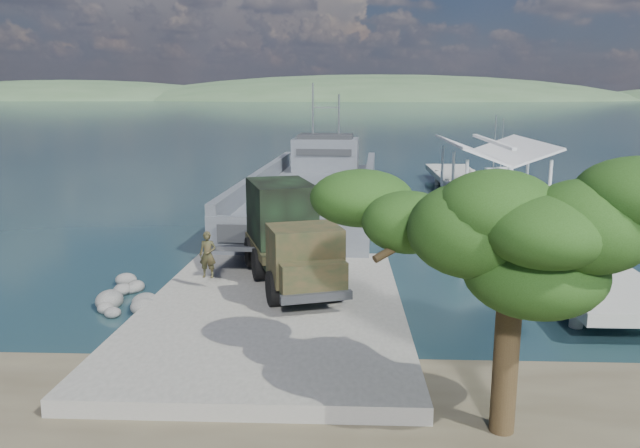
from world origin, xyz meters
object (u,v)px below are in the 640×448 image
Objects in this scene: military_truck at (288,235)px; overhang_tree at (488,220)px; sailboat_far at (501,174)px; sailboat_near at (492,185)px; landing_craft at (314,198)px; soldier at (208,264)px; pier at (493,194)px.

military_truck is 1.19× the size of overhang_tree.
sailboat_near is at bearing -118.07° from sailboat_far.
landing_craft reaches higher than sailboat_far.
overhang_tree is (-12.44, -49.11, 5.30)m from sailboat_far.
soldier is 0.26× the size of overhang_tree.
pier is 6.55× the size of sailboat_near.
pier is at bearing -88.29° from sailboat_near.
sailboat_near reaches higher than pier.
sailboat_near reaches higher than military_truck.
pier is 24.04m from soldier.
sailboat_near is (15.67, 29.90, -2.19)m from military_truck.
overhang_tree is at bearing -44.91° from soldier.
landing_craft reaches higher than sailboat_near.
sailboat_far reaches higher than soldier.
military_truck is 33.83m from sailboat_near.
landing_craft is at bearing 100.39° from overhang_tree.
military_truck reaches higher than soldier.
landing_craft is at bearing -144.27° from sailboat_far.
pier is at bearing -8.43° from landing_craft.
pier reaches higher than military_truck.
landing_craft is 4.42× the size of overhang_tree.
landing_craft is 25.64m from sailboat_far.
overhang_tree is at bearing -103.54° from pier.
landing_craft is 19.55m from military_truck.
sailboat_far reaches higher than pier.
military_truck is at bearing 20.90° from soldier.
soldier is at bearing -96.56° from landing_craft.
sailboat_far is (21.60, 38.63, -1.16)m from soldier.
military_truck is 41.89m from sailboat_far.
military_truck is at bearing -87.41° from landing_craft.
sailboat_far is at bearing 46.83° from military_truck.
overhang_tree is at bearing -80.26° from military_truck.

